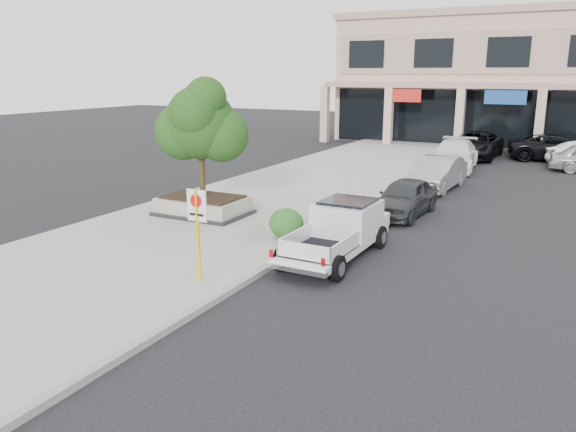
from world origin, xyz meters
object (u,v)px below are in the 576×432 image
at_px(planter_tree, 206,124).
at_px(no_parking_sign, 197,222).
at_px(planter, 203,206).
at_px(pickup_truck, 335,232).
at_px(curb_car_d, 475,145).
at_px(curb_car_c, 454,155).
at_px(curb_car_b, 437,174).
at_px(curb_car_a, 405,197).
at_px(lot_car_d, 559,148).

xyz_separation_m(planter_tree, no_parking_sign, (3.75, -5.66, -1.78)).
height_order(planter, pickup_truck, pickup_truck).
height_order(planter_tree, pickup_truck, planter_tree).
distance_m(pickup_truck, curb_car_d, 21.94).
bearing_deg(curb_car_c, curb_car_b, -90.45).
height_order(no_parking_sign, curb_car_a, no_parking_sign).
bearing_deg(curb_car_c, no_parking_sign, -100.36).
bearing_deg(curb_car_b, lot_car_d, 73.70).
height_order(planter_tree, curb_car_b, planter_tree).
bearing_deg(curb_car_a, planter_tree, -146.19).
xyz_separation_m(planter, curb_car_b, (6.28, 9.13, 0.26)).
bearing_deg(curb_car_a, curb_car_d, 94.19).
relative_size(planter, lot_car_d, 0.56).
distance_m(curb_car_b, lot_car_d, 12.81).
relative_size(no_parking_sign, curb_car_d, 0.39).
bearing_deg(planter_tree, planter, -131.03).
bearing_deg(curb_car_d, planter_tree, -105.36).
relative_size(curb_car_c, curb_car_d, 0.94).
relative_size(pickup_truck, lot_car_d, 0.86).
distance_m(curb_car_d, lot_car_d, 4.82).
xyz_separation_m(planter, no_parking_sign, (3.88, -5.51, 1.16)).
distance_m(planter, curb_car_c, 16.02).
distance_m(curb_car_b, curb_car_d, 10.82).
bearing_deg(no_parking_sign, lot_car_d, 75.63).
distance_m(planter, curb_car_d, 20.85).
distance_m(pickup_truck, curb_car_c, 16.92).
distance_m(planter_tree, no_parking_sign, 7.02).
bearing_deg(no_parking_sign, pickup_truck, 58.70).
distance_m(no_parking_sign, curb_car_b, 14.86).
distance_m(planter, curb_car_b, 11.09).
height_order(curb_car_a, curb_car_b, curb_car_b).
bearing_deg(no_parking_sign, planter_tree, 123.51).
distance_m(planter_tree, curb_car_c, 16.04).
xyz_separation_m(planter_tree, pickup_truck, (5.88, -2.15, -2.64)).
bearing_deg(no_parking_sign, curb_car_a, 75.29).
bearing_deg(curb_car_b, pickup_truck, -87.40).
bearing_deg(curb_car_a, pickup_truck, -89.92).
relative_size(curb_car_d, lot_car_d, 1.03).
bearing_deg(pickup_truck, curb_car_a, 87.95).
xyz_separation_m(pickup_truck, curb_car_c, (-0.19, 16.92, 0.03)).
xyz_separation_m(curb_car_c, lot_car_d, (4.89, 6.23, -0.01)).
bearing_deg(planter, pickup_truck, -18.37).
bearing_deg(pickup_truck, no_parking_sign, -120.24).
bearing_deg(planter_tree, pickup_truck, -20.09).
bearing_deg(curb_car_d, pickup_truck, -88.80).
distance_m(planter_tree, curb_car_a, 7.70).
relative_size(pickup_truck, curb_car_a, 1.23).
distance_m(planter, pickup_truck, 6.35).
height_order(no_parking_sign, curb_car_b, no_parking_sign).
bearing_deg(no_parking_sign, curb_car_b, 80.70).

